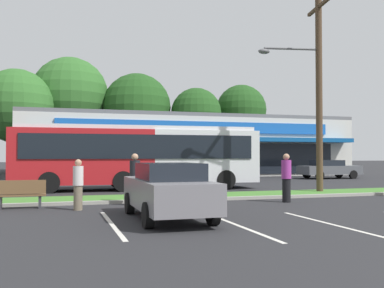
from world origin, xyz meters
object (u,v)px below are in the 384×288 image
(pedestrian_by_pole, at_px, (286,178))
(utility_pole, at_px, (316,86))
(pedestrian_mid, at_px, (78,185))
(city_bus, at_px, (139,155))
(car_3, at_px, (168,190))
(car_1, at_px, (329,169))
(pedestrian_far, at_px, (135,179))
(car_0, at_px, (87,170))
(bus_stop_bench, at_px, (20,194))

(pedestrian_by_pole, bearing_deg, utility_pole, -3.29)
(pedestrian_mid, bearing_deg, city_bus, 123.14)
(city_bus, height_order, car_3, city_bus)
(car_1, xyz_separation_m, pedestrian_mid, (-19.11, -14.28, 0.08))
(car_3, bearing_deg, city_bus, -5.94)
(pedestrian_mid, bearing_deg, car_1, 93.12)
(pedestrian_far, bearing_deg, car_0, -104.08)
(car_0, relative_size, pedestrian_by_pole, 2.53)
(car_3, bearing_deg, utility_pole, -55.38)
(city_bus, relative_size, car_0, 2.71)
(car_1, height_order, pedestrian_mid, pedestrian_mid)
(city_bus, xyz_separation_m, car_0, (-2.15, 6.73, -0.95))
(car_1, bearing_deg, pedestrian_by_pole, -129.22)
(utility_pole, distance_m, car_3, 11.11)
(utility_pole, relative_size, pedestrian_by_pole, 5.07)
(car_0, bearing_deg, pedestrian_far, -86.88)
(utility_pole, height_order, car_1, utility_pole)
(bus_stop_bench, relative_size, pedestrian_far, 0.88)
(utility_pole, bearing_deg, car_0, 129.46)
(car_1, distance_m, pedestrian_far, 21.77)
(car_0, relative_size, pedestrian_far, 2.53)
(pedestrian_by_pole, distance_m, pedestrian_far, 5.65)
(utility_pole, distance_m, pedestrian_far, 9.91)
(car_1, height_order, car_3, car_3)
(bus_stop_bench, relative_size, car_3, 0.35)
(city_bus, relative_size, car_1, 2.70)
(bus_stop_bench, distance_m, car_0, 14.09)
(car_3, height_order, pedestrian_far, pedestrian_far)
(car_0, xyz_separation_m, pedestrian_by_pole, (6.36, -14.45, 0.11))
(car_0, distance_m, pedestrian_far, 13.80)
(pedestrian_far, bearing_deg, city_bus, -118.47)
(utility_pole, relative_size, pedestrian_mid, 5.66)
(pedestrian_by_pole, bearing_deg, car_0, 68.12)
(city_bus, bearing_deg, car_1, 23.82)
(car_0, bearing_deg, car_1, -1.08)
(car_3, relative_size, pedestrian_far, 2.48)
(car_3, distance_m, pedestrian_mid, 3.61)
(pedestrian_mid, bearing_deg, pedestrian_by_pole, 57.61)
(car_0, distance_m, car_3, 17.45)
(city_bus, distance_m, car_0, 7.13)
(car_3, distance_m, pedestrian_far, 3.66)
(utility_pole, xyz_separation_m, bus_stop_bench, (-12.55, -2.19, -4.46))
(car_1, bearing_deg, bus_stop_bench, -147.29)
(car_1, relative_size, pedestrian_mid, 2.84)
(city_bus, xyz_separation_m, car_3, (-1.11, -10.69, -0.97))
(utility_pole, height_order, pedestrian_mid, utility_pole)
(bus_stop_bench, height_order, pedestrian_far, pedestrian_far)
(pedestrian_by_pole, xyz_separation_m, pedestrian_mid, (-7.59, -0.17, -0.10))
(bus_stop_bench, height_order, car_1, car_1)
(utility_pole, distance_m, car_1, 14.62)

